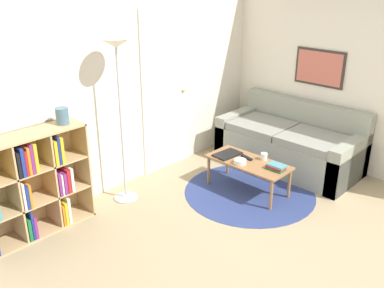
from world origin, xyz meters
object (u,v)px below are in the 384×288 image
bookshelf (25,185)px  floor_lamp (117,65)px  bowl (240,162)px  vase_on_shelf (62,116)px  couch (291,144)px  laptop (227,154)px  coffee_table (248,164)px  cup (264,157)px

bookshelf → floor_lamp: floor_lamp is taller
bowl → vase_on_shelf: 2.05m
couch → floor_lamp: bearing=157.5°
couch → laptop: (-1.04, 0.27, 0.10)m
coffee_table → bowl: bearing=167.6°
couch → cup: 0.87m
laptop → vase_on_shelf: size_ratio=2.10×
floor_lamp → vase_on_shelf: (-0.62, 0.12, -0.44)m
bowl → vase_on_shelf: size_ratio=0.87×
vase_on_shelf → coffee_table: bearing=-30.6°
laptop → bookshelf: bearing=161.3°
bowl → cup: bearing=-25.6°
couch → vase_on_shelf: bearing=159.9°
bowl → vase_on_shelf: vase_on_shelf is taller
laptop → cup: size_ratio=4.19×
bookshelf → cup: (2.39, -1.15, -0.12)m
laptop → vase_on_shelf: vase_on_shelf is taller
floor_lamp → cup: (1.29, -1.02, -1.15)m
couch → vase_on_shelf: vase_on_shelf is taller
couch → laptop: couch is taller
bookshelf → bowl: size_ratio=7.95×
vase_on_shelf → couch: bearing=-20.1°
laptop → bowl: size_ratio=2.42×
bookshelf → cup: size_ratio=13.75×
couch → vase_on_shelf: (-2.76, 1.01, 0.84)m
floor_lamp → coffee_table: bearing=-38.8°
laptop → floor_lamp: bearing=150.7°
floor_lamp → cup: size_ratio=21.92×
floor_lamp → cup: floor_lamp is taller
vase_on_shelf → bookshelf: bearing=179.6°
floor_lamp → couch: (2.14, -0.89, -1.28)m
couch → coffee_table: (-1.01, -0.03, 0.05)m
bookshelf → floor_lamp: size_ratio=0.63×
couch → bowl: (-1.13, 0.00, 0.12)m
floor_lamp → couch: floor_lamp is taller
cup → bookshelf: bearing=154.3°
bookshelf → coffee_table: bookshelf is taller
coffee_table → vase_on_shelf: size_ratio=5.95×
bookshelf → vase_on_shelf: bearing=-0.4°
floor_lamp → vase_on_shelf: size_ratio=11.00×
bowl → vase_on_shelf: (-1.63, 1.01, 0.73)m
bookshelf → couch: bookshelf is taller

